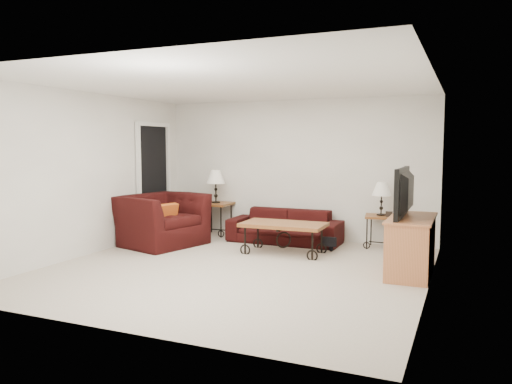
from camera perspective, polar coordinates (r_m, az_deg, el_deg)
ground at (r=6.92m, az=-2.30°, el=-8.78°), size 5.00×5.00×0.00m
wall_back at (r=9.04m, az=4.48°, el=2.57°), size 5.00×0.02×2.50m
wall_front at (r=4.60m, az=-15.84°, el=-0.37°), size 5.00×0.02×2.50m
wall_left at (r=8.12m, az=-18.50°, el=1.98°), size 0.02×5.00×2.50m
wall_right at (r=6.09m, az=19.43°, el=0.89°), size 0.02×5.00×2.50m
ceiling at (r=6.76m, az=-2.38°, el=12.24°), size 5.00×5.00×0.00m
doorway at (r=9.41m, az=-11.65°, el=1.19°), size 0.08×0.94×2.04m
sofa at (r=8.70m, az=3.30°, el=-3.94°), size 1.94×0.76×0.57m
side_table_left at (r=9.43m, az=-4.59°, el=-3.08°), size 0.57×0.57×0.61m
side_table_right at (r=8.48m, az=14.07°, el=-4.42°), size 0.57×0.57×0.54m
lamp_left at (r=9.36m, az=-4.62°, el=0.62°), size 0.35×0.35×0.61m
lamp_right at (r=8.40m, az=14.15°, el=-0.76°), size 0.35×0.35×0.54m
photo_frame_left at (r=9.33m, az=-5.85°, el=-0.98°), size 0.12×0.04×0.10m
photo_frame_right at (r=8.26m, az=14.98°, el=-2.47°), size 0.11×0.02×0.09m
coffee_table at (r=7.83m, az=3.17°, el=-5.30°), size 1.30×0.71×0.48m
armchair at (r=8.60m, az=-10.80°, el=-3.15°), size 1.46×1.58×0.86m
throw_pillow at (r=8.47m, az=-10.15°, el=-2.66°), size 0.20×0.40×0.39m
tv_stand at (r=6.90m, az=17.33°, el=-5.86°), size 0.52×1.26×0.75m
television at (r=6.80m, az=17.32°, el=-0.05°), size 0.15×1.13×0.65m
backpack at (r=8.04m, az=8.61°, el=-5.20°), size 0.36×0.29×0.45m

